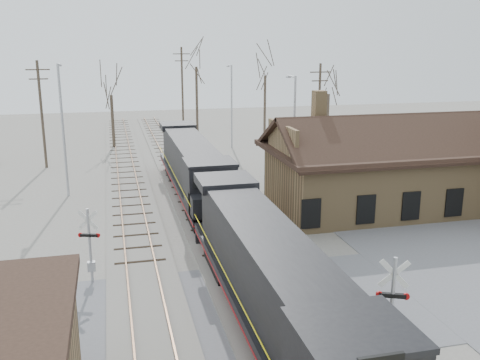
{
  "coord_description": "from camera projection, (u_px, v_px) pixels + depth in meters",
  "views": [
    {
      "loc": [
        -5.55,
        -19.89,
        11.01
      ],
      "look_at": [
        1.49,
        9.0,
        3.32
      ],
      "focal_mm": 40.0,
      "sensor_mm": 36.0,
      "label": 1
    }
  ],
  "objects": [
    {
      "name": "tree_c",
      "position": [
        196.0,
        56.0,
        65.75
      ],
      "size": [
        5.36,
        5.36,
        13.13
      ],
      "color": "#382D23",
      "rests_on": "ground"
    },
    {
      "name": "depot",
      "position": [
        380.0,
        173.0,
        36.17
      ],
      "size": [
        15.2,
        9.31,
        7.9
      ],
      "color": "#9C7C50",
      "rests_on": "ground"
    },
    {
      "name": "crossbuck_near",
      "position": [
        391.0,
        314.0,
        18.46
      ],
      "size": [
        1.08,
        0.52,
        4.0
      ],
      "rotation": [
        0.0,
        0.0,
        -0.4
      ],
      "color": "#A5A8AD",
      "rests_on": "ground"
    },
    {
      "name": "track_siding",
      "position": [
        132.0,
        211.0,
        35.8
      ],
      "size": [
        3.4,
        90.0,
        0.24
      ],
      "color": "gray",
      "rests_on": "ground"
    },
    {
      "name": "streetlight_a",
      "position": [
        63.0,
        124.0,
        38.26
      ],
      "size": [
        0.25,
        2.04,
        9.57
      ],
      "color": "#A5A8AD",
      "rests_on": "ground"
    },
    {
      "name": "track_main",
      "position": [
        199.0,
        206.0,
        36.83
      ],
      "size": [
        3.4,
        90.0,
        0.24
      ],
      "color": "gray",
      "rests_on": "ground"
    },
    {
      "name": "tree_e",
      "position": [
        329.0,
        87.0,
        61.6
      ],
      "size": [
        3.46,
        3.46,
        8.48
      ],
      "color": "#382D23",
      "rests_on": "ground"
    },
    {
      "name": "crossbuck_far",
      "position": [
        90.0,
        248.0,
        24.8
      ],
      "size": [
        1.02,
        0.39,
        3.65
      ],
      "rotation": [
        0.0,
        0.0,
        2.84
      ],
      "color": "#A5A8AD",
      "rests_on": "ground"
    },
    {
      "name": "streetlight_b",
      "position": [
        294.0,
        124.0,
        41.74
      ],
      "size": [
        0.25,
        2.04,
        8.52
      ],
      "color": "#A5A8AD",
      "rests_on": "ground"
    },
    {
      "name": "utility_pole_a",
      "position": [
        42.0,
        113.0,
        47.1
      ],
      "size": [
        2.0,
        0.24,
        9.5
      ],
      "color": "#382D23",
      "rests_on": "ground"
    },
    {
      "name": "utility_pole_b",
      "position": [
        182.0,
        90.0,
        63.74
      ],
      "size": [
        2.0,
        0.24,
        10.47
      ],
      "color": "#382D23",
      "rests_on": "ground"
    },
    {
      "name": "ground",
      "position": [
        256.0,
        309.0,
        22.73
      ],
      "size": [
        140.0,
        140.0,
        0.0
      ],
      "primitive_type": "plane",
      "color": "gray",
      "rests_on": "ground"
    },
    {
      "name": "road",
      "position": [
        256.0,
        309.0,
        22.73
      ],
      "size": [
        60.0,
        9.0,
        0.03
      ],
      "primitive_type": "cube",
      "color": "slate",
      "rests_on": "ground"
    },
    {
      "name": "locomotive_trailing",
      "position": [
        194.0,
        169.0,
        38.07
      ],
      "size": [
        2.87,
        19.25,
        4.04
      ],
      "color": "black",
      "rests_on": "ground"
    },
    {
      "name": "streetlight_c",
      "position": [
        231.0,
        102.0,
        56.35
      ],
      "size": [
        0.25,
        2.04,
        8.72
      ],
      "color": "#A5A8AD",
      "rests_on": "ground"
    },
    {
      "name": "tree_d",
      "position": [
        265.0,
        66.0,
        64.78
      ],
      "size": [
        4.71,
        4.71,
        11.53
      ],
      "color": "#382D23",
      "rests_on": "ground"
    },
    {
      "name": "locomotive_lead",
      "position": [
        275.0,
        287.0,
        19.71
      ],
      "size": [
        2.87,
        19.25,
        4.27
      ],
      "color": "black",
      "rests_on": "ground"
    },
    {
      "name": "utility_pole_c",
      "position": [
        319.0,
        110.0,
        50.48
      ],
      "size": [
        2.0,
        0.24,
        9.11
      ],
      "color": "#382D23",
      "rests_on": "ground"
    },
    {
      "name": "tree_b",
      "position": [
        111.0,
        86.0,
        55.82
      ],
      "size": [
        3.75,
        3.75,
        9.19
      ],
      "color": "#382D23",
      "rests_on": "ground"
    }
  ]
}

